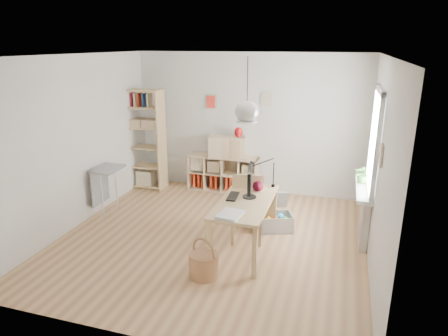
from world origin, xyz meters
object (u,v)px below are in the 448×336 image
(desk, at_px, (245,207))
(storage_chest, at_px, (275,218))
(tall_bookshelf, at_px, (144,135))
(monitor, at_px, (250,181))
(cube_shelf, at_px, (223,176))
(chair, at_px, (247,204))
(drawer_chest, at_px, (227,147))

(desk, xyz_separation_m, storage_chest, (0.31, 0.79, -0.48))
(tall_bookshelf, xyz_separation_m, monitor, (2.61, -1.82, -0.09))
(cube_shelf, relative_size, chair, 1.45)
(desk, relative_size, cube_shelf, 1.07)
(monitor, distance_m, drawer_chest, 2.27)
(cube_shelf, bearing_deg, monitor, -63.49)
(desk, xyz_separation_m, drawer_chest, (-0.92, 2.19, 0.27))
(cube_shelf, height_order, storage_chest, cube_shelf)
(tall_bookshelf, bearing_deg, desk, -37.01)
(desk, xyz_separation_m, monitor, (0.03, 0.13, 0.34))
(chair, distance_m, storage_chest, 0.68)
(storage_chest, relative_size, monitor, 1.46)
(storage_chest, distance_m, drawer_chest, 2.01)
(desk, relative_size, monitor, 3.02)
(tall_bookshelf, relative_size, drawer_chest, 2.82)
(desk, bearing_deg, cube_shelf, 114.61)
(tall_bookshelf, height_order, storage_chest, tall_bookshelf)
(cube_shelf, relative_size, monitor, 2.82)
(chair, xyz_separation_m, storage_chest, (0.36, 0.44, -0.37))
(chair, bearing_deg, cube_shelf, 105.71)
(storage_chest, bearing_deg, drawer_chest, 111.12)
(desk, distance_m, tall_bookshelf, 3.27)
(cube_shelf, distance_m, drawer_chest, 0.63)
(monitor, relative_size, drawer_chest, 0.70)
(chair, height_order, drawer_chest, drawer_chest)
(desk, bearing_deg, storage_chest, 68.73)
(tall_bookshelf, bearing_deg, cube_shelf, 10.19)
(tall_bookshelf, distance_m, drawer_chest, 1.69)
(desk, distance_m, drawer_chest, 2.39)
(desk, distance_m, cube_shelf, 2.48)
(monitor, bearing_deg, tall_bookshelf, 134.48)
(tall_bookshelf, xyz_separation_m, drawer_chest, (1.67, 0.24, -0.17))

